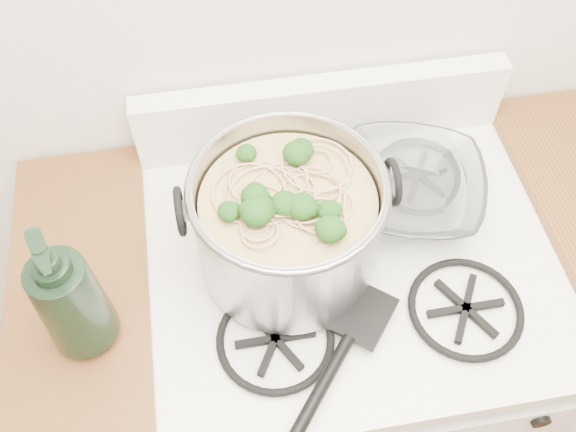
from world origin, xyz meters
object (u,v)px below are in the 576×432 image
at_px(glass_bowl, 408,193).
at_px(bottle, 66,293).
at_px(gas_range, 337,355).
at_px(stock_pot, 288,224).
at_px(spatula, 363,312).

xyz_separation_m(glass_bowl, bottle, (-0.61, -0.19, 0.13)).
xyz_separation_m(gas_range, stock_pot, (-0.12, 0.01, 0.59)).
xyz_separation_m(stock_pot, bottle, (-0.36, -0.09, 0.04)).
bearing_deg(stock_pot, bottle, -165.30).
height_order(spatula, glass_bowl, glass_bowl).
bearing_deg(bottle, gas_range, -8.69).
height_order(glass_bowl, bottle, bottle).
distance_m(gas_range, bottle, 0.80).
distance_m(gas_range, stock_pot, 0.60).
distance_m(spatula, glass_bowl, 0.27).
distance_m(stock_pot, bottle, 0.37).
height_order(gas_range, glass_bowl, glass_bowl).
relative_size(gas_range, spatula, 2.98).
bearing_deg(glass_bowl, stock_pot, -159.89).
relative_size(stock_pot, spatula, 1.16).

